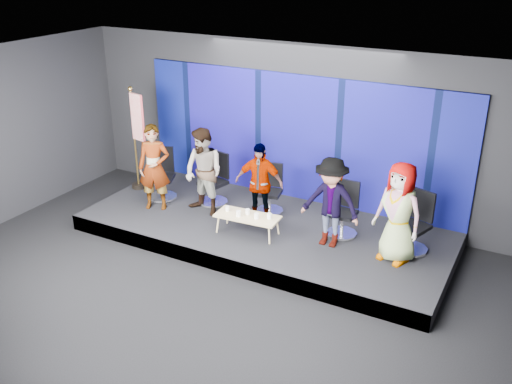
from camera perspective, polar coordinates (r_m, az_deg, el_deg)
ground at (r=9.26m, az=-6.48°, el=-10.95°), size 10.00×10.00×0.00m
room_walls at (r=8.14m, az=-7.25°, el=3.30°), size 10.02×8.02×3.51m
riser at (r=11.02m, az=0.83°, el=-3.87°), size 7.00×3.00×0.30m
backdrop at (r=11.67m, az=4.19°, el=5.39°), size 7.00×0.08×2.60m
chair_a at (r=12.09m, az=-9.33°, el=1.00°), size 0.80×0.80×1.07m
panelist_a at (r=11.45m, az=-10.14°, el=2.42°), size 0.75×0.63×1.74m
chair_b at (r=11.71m, az=-4.13°, el=0.51°), size 0.72×0.72×1.07m
panelist_b at (r=11.10m, az=-5.25°, el=2.00°), size 0.97×0.83×1.73m
chair_c at (r=11.32m, az=1.45°, el=-0.44°), size 0.65×0.65×0.98m
panelist_c at (r=10.73m, az=0.30°, el=0.89°), size 0.99×0.56×1.58m
chair_d at (r=10.55m, az=8.75°, el=-2.55°), size 0.58×0.58×1.01m
panelist_d at (r=9.94m, az=7.46°, el=-1.05°), size 1.06×0.62×1.64m
chair_e at (r=10.26m, az=15.51°, el=-3.83°), size 0.77×0.77×1.08m
panelist_e at (r=9.65m, az=14.09°, el=-2.02°), size 0.98×0.80×1.75m
coffee_table at (r=10.45m, az=-0.86°, el=-2.52°), size 1.21×0.58×0.36m
mug_a at (r=10.61m, az=-2.87°, el=-1.66°), size 0.08×0.08×0.09m
mug_b at (r=10.39m, az=-1.76°, el=-2.18°), size 0.09×0.09×0.11m
mug_c at (r=10.46m, az=-0.85°, el=-1.99°), size 0.08×0.08×0.10m
mug_d at (r=10.29m, az=0.05°, el=-2.42°), size 0.09×0.09×0.10m
mug_e at (r=10.31m, az=1.33°, el=-2.41°), size 0.08×0.08×0.10m
flag_stand at (r=12.31m, az=-11.79°, el=5.41°), size 0.51×0.30×2.26m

